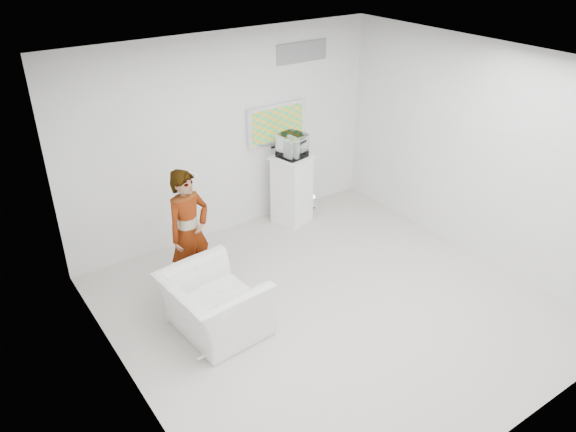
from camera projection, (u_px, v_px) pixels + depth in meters
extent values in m
cube|color=#B9B4AA|center=(329.00, 306.00, 7.06)|extent=(5.00, 5.00, 0.01)
cube|color=#313033|center=(340.00, 67.00, 5.65)|extent=(5.00, 5.00, 0.01)
cube|color=silver|center=(226.00, 137.00, 8.16)|extent=(5.00, 0.01, 3.00)
cube|color=silver|center=(528.00, 313.00, 4.54)|extent=(5.00, 0.01, 3.00)
cube|color=silver|center=(120.00, 270.00, 5.09)|extent=(0.01, 5.00, 3.00)
cube|color=silver|center=(477.00, 153.00, 7.61)|extent=(0.01, 5.00, 3.00)
cube|color=silver|center=(276.00, 124.00, 8.53)|extent=(1.00, 0.08, 0.60)
cube|color=gray|center=(302.00, 52.00, 8.33)|extent=(0.90, 0.02, 0.30)
imported|color=white|center=(189.00, 232.00, 7.03)|extent=(0.69, 0.54, 1.68)
imported|color=white|center=(214.00, 304.00, 6.49)|extent=(1.07, 1.20, 0.73)
cube|color=white|center=(292.00, 190.00, 8.79)|extent=(0.67, 0.67, 1.11)
cylinder|color=white|center=(313.00, 203.00, 9.32)|extent=(0.18, 0.18, 0.26)
cube|color=white|center=(292.00, 146.00, 8.44)|extent=(0.43, 0.43, 0.36)
cube|color=white|center=(292.00, 149.00, 8.47)|extent=(0.07, 0.18, 0.24)
cube|color=white|center=(193.00, 174.00, 6.96)|extent=(0.07, 0.14, 0.04)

